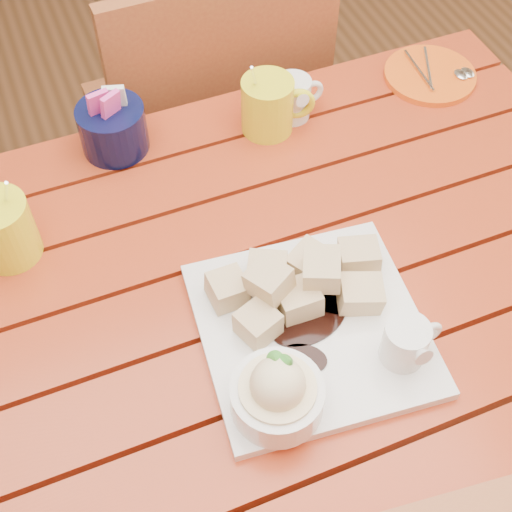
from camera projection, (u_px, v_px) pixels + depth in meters
name	position (u px, v px, depth m)	size (l,w,h in m)	color
ground	(257.00, 474.00, 1.60)	(5.00, 5.00, 0.00)	#533017
table	(257.00, 323.00, 1.09)	(1.20, 0.79, 0.75)	maroon
dessert_plate	(304.00, 335.00, 0.91)	(0.32, 0.32, 0.12)	white
coffee_mug_left	(0.00, 230.00, 1.00)	(0.13, 0.09, 0.15)	yellow
coffee_mug_right	(269.00, 105.00, 1.16)	(0.12, 0.09, 0.14)	yellow
cream_pitcher	(294.00, 97.00, 1.18)	(0.09, 0.07, 0.08)	white
sugar_caddy	(113.00, 127.00, 1.14)	(0.11, 0.11, 0.12)	black
orange_saucer	(431.00, 75.00, 1.27)	(0.16, 0.16, 0.02)	#F45D15
chair_far	(210.00, 123.00, 1.55)	(0.44, 0.44, 0.92)	brown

